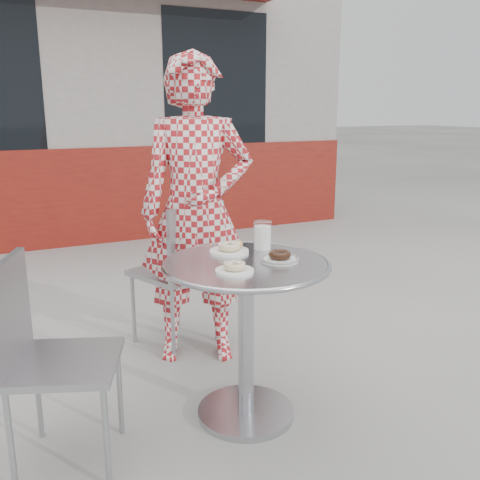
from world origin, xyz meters
name	(u,v)px	position (x,y,z in m)	size (l,w,h in m)	color
ground	(244,419)	(0.00, 0.00, 0.00)	(60.00, 60.00, 0.00)	#9E9C96
storefront	(60,100)	(0.00, 5.56, 1.49)	(6.02, 4.55, 3.00)	gray
bistro_table	(246,301)	(0.03, 0.03, 0.57)	(0.74, 0.74, 0.75)	silver
chair_far	(177,300)	(0.00, 0.93, 0.27)	(0.55, 0.55, 0.88)	#999BA0
chair_left	(65,402)	(-0.77, 0.04, 0.26)	(0.53, 0.52, 0.85)	#999BA0
seated_person	(197,211)	(0.06, 0.73, 0.85)	(0.62, 0.41, 1.69)	#A3191F
plate_far	(230,248)	(0.02, 0.20, 0.77)	(0.18, 0.18, 0.05)	white
plate_near	(234,268)	(-0.08, -0.08, 0.76)	(0.16, 0.16, 0.04)	white
plate_checker	(280,258)	(0.17, -0.02, 0.76)	(0.17, 0.17, 0.04)	white
milk_cup	(263,236)	(0.19, 0.19, 0.81)	(0.09, 0.09, 0.13)	white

